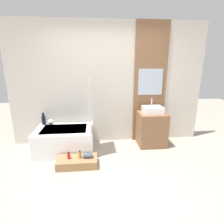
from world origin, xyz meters
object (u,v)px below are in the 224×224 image
vase_round_light (51,122)px  bottle_soap_secondary (80,155)px  bathtub (65,140)px  vase_tall_dark (44,120)px  bottle_soap_primary (69,156)px  sink (153,110)px  wooden_step_bench (77,162)px

vase_round_light → bottle_soap_secondary: bearing=-52.4°
bathtub → vase_round_light: (-0.33, 0.28, 0.30)m
vase_tall_dark → bottle_soap_primary: vase_tall_dark is taller
sink → wooden_step_bench: bearing=-155.5°
vase_round_light → bottle_soap_secondary: vase_round_light is taller
bottle_soap_primary → bottle_soap_secondary: bottle_soap_secondary is taller
bathtub → vase_tall_dark: size_ratio=4.41×
bottle_soap_primary → vase_tall_dark: bearing=125.1°
sink → bottle_soap_primary: size_ratio=3.20×
bathtub → sink: bearing=3.6°
bathtub → vase_round_light: bearing=139.3°
vase_tall_dark → bottle_soap_secondary: vase_tall_dark is taller
sink → vase_tall_dark: size_ratio=1.61×
wooden_step_bench → bottle_soap_primary: bottle_soap_primary is taller
bathtub → bottle_soap_secondary: (0.34, -0.59, -0.03)m
wooden_step_bench → bottle_soap_secondary: (0.05, -0.00, 0.14)m
bathtub → vase_tall_dark: 0.66m
sink → bottle_soap_secondary: (-1.50, -0.71, -0.59)m
vase_tall_dark → bottle_soap_primary: bearing=-54.9°
vase_tall_dark → bottle_soap_secondary: (0.82, -0.89, -0.38)m
bottle_soap_secondary → sink: bearing=25.2°
bathtub → bottle_soap_primary: (0.15, -0.59, -0.04)m
bathtub → vase_round_light: vase_round_light is taller
vase_tall_dark → bathtub: bearing=-32.3°
vase_round_light → bottle_soap_primary: 1.05m
vase_round_light → bottle_soap_primary: (0.48, -0.88, -0.33)m
bathtub → vase_tall_dark: vase_tall_dark is taller
vase_tall_dark → bottle_soap_secondary: size_ratio=1.74×
vase_round_light → sink: bearing=-4.5°
vase_tall_dark → bottle_soap_primary: size_ratio=1.99×
wooden_step_bench → vase_tall_dark: 1.28m
sink → vase_round_light: bearing=175.5°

